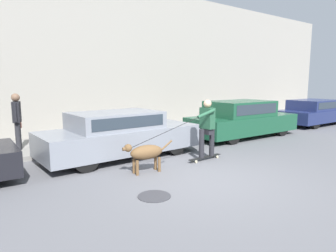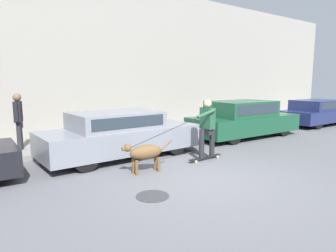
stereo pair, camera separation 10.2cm
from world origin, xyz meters
TOP-DOWN VIEW (x-y plane):
  - ground_plane at (0.00, 0.00)m, footprint 36.00×36.00m
  - back_wall at (0.00, 6.61)m, footprint 32.00×0.30m
  - sidewalk_curb at (0.00, 5.14)m, footprint 30.00×2.59m
  - parked_car_1 at (-0.57, 2.80)m, footprint 4.40×1.79m
  - parked_car_2 at (4.56, 2.80)m, footprint 4.46×1.85m
  - parked_car_3 at (9.91, 2.80)m, footprint 4.21×1.80m
  - dog at (-0.78, 1.18)m, footprint 1.26×0.42m
  - skateboarder at (1.13, 1.18)m, footprint 2.86×0.57m
  - pedestrian_with_bag at (-2.74, 4.84)m, footprint 0.32×0.63m
  - manhole_cover at (-1.44, -0.14)m, footprint 0.61×0.61m
  - fire_hydrant at (7.68, 3.60)m, footprint 0.18×0.18m

SIDE VIEW (x-z plane):
  - ground_plane at x=0.00m, z-range 0.00..0.00m
  - manhole_cover at x=-1.44m, z-range 0.00..0.01m
  - sidewalk_curb at x=0.00m, z-range 0.00..0.14m
  - fire_hydrant at x=7.68m, z-range 0.02..0.81m
  - dog at x=-0.78m, z-range 0.11..0.83m
  - parked_car_3 at x=9.91m, z-range -0.01..1.20m
  - parked_car_1 at x=-0.57m, z-range -0.01..1.26m
  - parked_car_2 at x=4.56m, z-range -0.02..1.34m
  - skateboarder at x=1.13m, z-range 0.11..1.72m
  - pedestrian_with_bag at x=-2.74m, z-range 0.24..1.85m
  - back_wall at x=0.00m, z-range 0.00..5.89m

